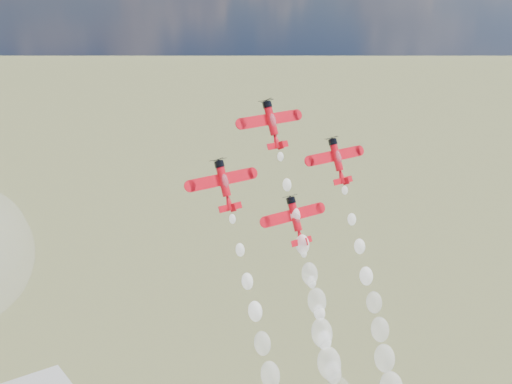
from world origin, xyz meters
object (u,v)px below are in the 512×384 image
object	(u,v)px
plane_lead	(272,123)
plane_left	(224,184)
plane_right	(337,160)
plane_slot	(296,219)

from	to	relation	value
plane_lead	plane_left	bearing A→B (deg)	-163.64
plane_right	plane_lead	bearing A→B (deg)	163.64
plane_left	plane_slot	size ratio (longest dim) A/B	1.00
plane_left	plane_lead	bearing A→B (deg)	16.36
plane_left	plane_right	distance (m)	25.35
plane_lead	plane_left	size ratio (longest dim) A/B	1.00
plane_slot	plane_right	bearing A→B (deg)	16.36
plane_slot	plane_lead	bearing A→B (deg)	90.00
plane_right	plane_slot	xyz separation A→B (m)	(-12.67, -3.72, -8.05)
plane_left	plane_right	xyz separation A→B (m)	(25.35, 0.00, 0.00)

